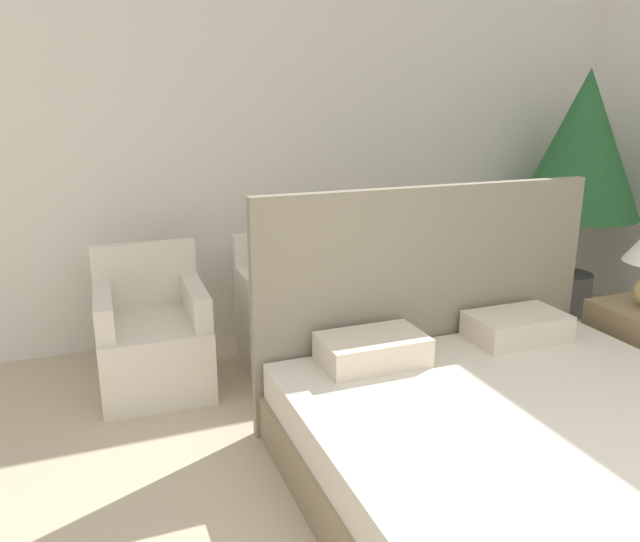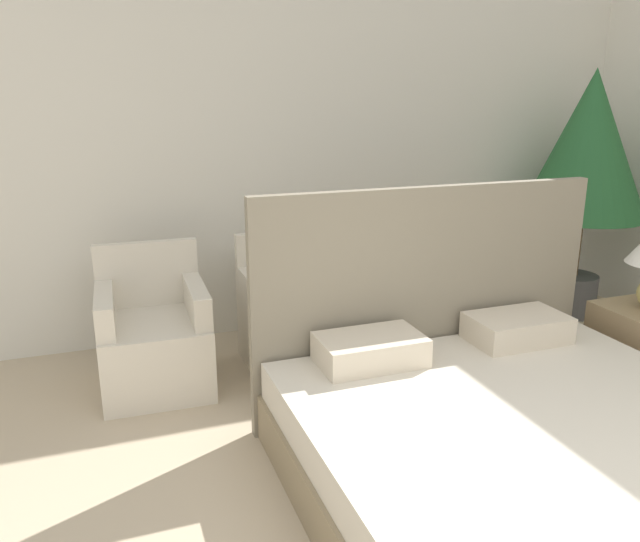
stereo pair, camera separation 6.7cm
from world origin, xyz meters
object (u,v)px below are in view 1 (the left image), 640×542
at_px(bed, 538,452).
at_px(armchair_near_window_left, 154,344).
at_px(potted_palm, 582,152).
at_px(armchair_near_window_right, 294,325).

distance_m(bed, armchair_near_window_left, 2.18).
height_order(bed, armchair_near_window_left, bed).
bearing_deg(bed, potted_palm, 45.63).
bearing_deg(armchair_near_window_left, armchair_near_window_right, 1.59).
xyz_separation_m(armchair_near_window_right, potted_palm, (2.33, 0.17, 0.99)).
height_order(bed, potted_palm, potted_palm).
relative_size(armchair_near_window_left, potted_palm, 0.44).
height_order(armchair_near_window_right, potted_palm, potted_palm).
xyz_separation_m(armchair_near_window_left, armchair_near_window_right, (0.87, 0.00, 0.00)).
xyz_separation_m(bed, armchair_near_window_right, (-0.50, 1.69, 0.03)).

